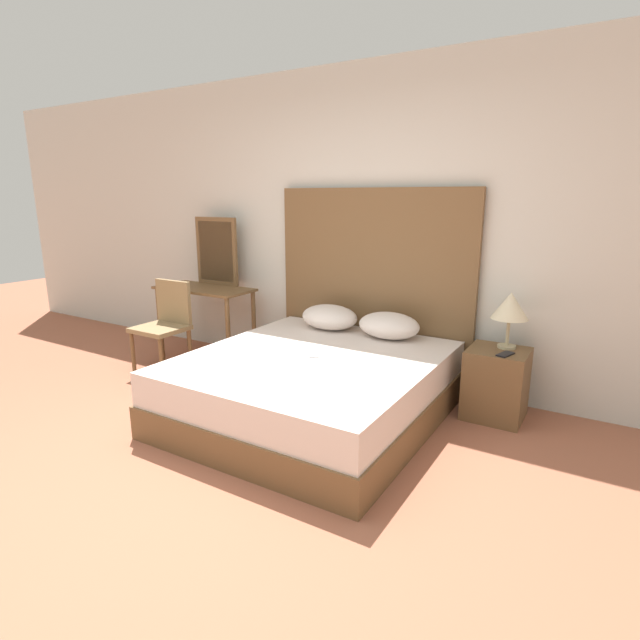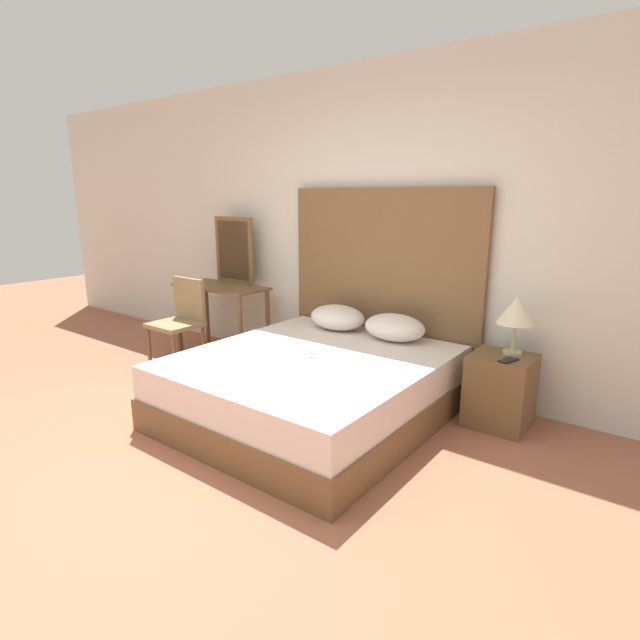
{
  "view_description": "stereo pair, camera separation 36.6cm",
  "coord_description": "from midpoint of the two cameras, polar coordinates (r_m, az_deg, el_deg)",
  "views": [
    {
      "loc": [
        1.98,
        -1.66,
        1.61
      ],
      "look_at": [
        0.13,
        1.38,
        0.73
      ],
      "focal_mm": 28.0,
      "sensor_mm": 36.0,
      "label": 1
    },
    {
      "loc": [
        2.28,
        -1.46,
        1.61
      ],
      "look_at": [
        0.13,
        1.38,
        0.73
      ],
      "focal_mm": 28.0,
      "sensor_mm": 36.0,
      "label": 2
    }
  ],
  "objects": [
    {
      "name": "vanity_mirror",
      "position": [
        5.25,
        -13.74,
        7.62
      ],
      "size": [
        0.52,
        0.03,
        0.68
      ],
      "color": "brown",
      "rests_on": "vanity_desk"
    },
    {
      "name": "headboard",
      "position": [
        4.39,
        3.61,
        3.81
      ],
      "size": [
        1.82,
        0.05,
        1.69
      ],
      "color": "brown",
      "rests_on": "ground_plane"
    },
    {
      "name": "chair",
      "position": [
        4.88,
        -19.27,
        -0.07
      ],
      "size": [
        0.44,
        0.41,
        0.86
      ],
      "color": "olive",
      "rests_on": "ground_plane"
    },
    {
      "name": "bed",
      "position": [
        3.74,
        -3.6,
        -7.67
      ],
      "size": [
        1.73,
        1.91,
        0.48
      ],
      "color": "brown",
      "rests_on": "ground_plane"
    },
    {
      "name": "phone_on_nightstand",
      "position": [
        3.69,
        17.81,
        -3.79
      ],
      "size": [
        0.11,
        0.16,
        0.01
      ],
      "color": "black",
      "rests_on": "nightstand"
    },
    {
      "name": "pillow_left",
      "position": [
        4.36,
        -1.31,
        0.31
      ],
      "size": [
        0.51,
        0.37,
        0.21
      ],
      "color": "silver",
      "rests_on": "bed"
    },
    {
      "name": "ground_plane",
      "position": [
        3.09,
        -20.18,
        -18.42
      ],
      "size": [
        16.0,
        16.0,
        0.0
      ],
      "primitive_type": "plane",
      "color": "#9E5B42"
    },
    {
      "name": "wall_back",
      "position": [
        4.45,
        2.64,
        10.56
      ],
      "size": [
        10.0,
        0.06,
        2.7
      ],
      "color": "silver",
      "rests_on": "ground_plane"
    },
    {
      "name": "phone_on_bed",
      "position": [
        3.67,
        -3.44,
        -4.0
      ],
      "size": [
        0.13,
        0.17,
        0.01
      ],
      "color": "#B7B7BC",
      "rests_on": "bed"
    },
    {
      "name": "table_lamp",
      "position": [
        3.79,
        18.38,
        1.4
      ],
      "size": [
        0.27,
        0.27,
        0.42
      ],
      "color": "tan",
      "rests_on": "nightstand"
    },
    {
      "name": "pillow_right",
      "position": [
        4.09,
        5.36,
        -0.66
      ],
      "size": [
        0.51,
        0.37,
        0.21
      ],
      "color": "silver",
      "rests_on": "bed"
    },
    {
      "name": "vanity_desk",
      "position": [
        5.18,
        -15.03,
        2.19
      ],
      "size": [
        1.01,
        0.46,
        0.73
      ],
      "color": "brown",
      "rests_on": "ground_plane"
    },
    {
      "name": "nightstand",
      "position": [
        3.88,
        16.94,
        -7.02
      ],
      "size": [
        0.42,
        0.4,
        0.53
      ],
      "color": "brown",
      "rests_on": "ground_plane"
    }
  ]
}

